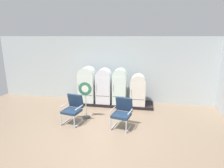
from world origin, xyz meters
TOP-DOWN VIEW (x-y plane):
  - ground at (0.00, 0.00)m, footprint 12.00×10.00m
  - back_wall at (0.00, 3.66)m, footprint 11.76×0.12m
  - display_plinth at (0.00, 3.02)m, footprint 3.70×0.95m
  - refrigerator_0 at (-1.14, 2.94)m, footprint 0.72×0.72m
  - refrigerator_1 at (-0.35, 2.90)m, footprint 0.65×0.64m
  - refrigerator_2 at (0.36, 2.92)m, footprint 0.59×0.69m
  - refrigerator_3 at (1.17, 2.88)m, footprint 0.66×0.61m
  - armchair_left at (-1.06, 0.94)m, footprint 0.74×0.78m
  - armchair_right at (0.74, 0.89)m, footprint 0.75×0.79m
  - sign_stand at (-0.73, 1.40)m, footprint 0.50×0.32m

SIDE VIEW (x-z plane):
  - ground at x=0.00m, z-range -0.05..0.00m
  - display_plinth at x=0.00m, z-range 0.00..0.13m
  - armchair_left at x=-1.06m, z-range 0.05..1.08m
  - armchair_right at x=0.74m, z-range 0.05..1.08m
  - sign_stand at x=-0.73m, z-range 0.02..1.43m
  - refrigerator_3 at x=1.17m, z-range 0.16..1.51m
  - refrigerator_1 at x=-0.35m, z-range 0.17..1.74m
  - refrigerator_2 at x=0.36m, z-range 0.18..1.76m
  - refrigerator_0 at x=-1.14m, z-range 0.17..1.78m
  - back_wall at x=0.00m, z-range 0.01..3.09m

